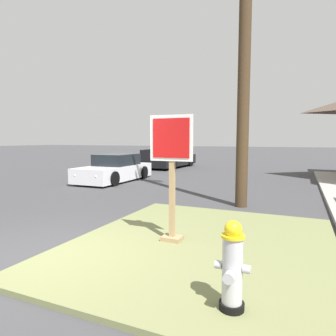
{
  "coord_description": "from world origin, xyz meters",
  "views": [
    {
      "loc": [
        3.79,
        -3.46,
        1.92
      ],
      "look_at": [
        0.99,
        2.88,
        1.26
      ],
      "focal_mm": 31.98,
      "sensor_mm": 36.0,
      "label": 1
    }
  ],
  "objects_px": {
    "fire_hydrant": "(232,268)",
    "parked_sedan_white": "(115,169)",
    "manhole_cover": "(128,227)",
    "pickup_truck_black": "(170,158)",
    "utility_pole": "(245,17)",
    "stop_sign": "(172,178)"
  },
  "relations": [
    {
      "from": "stop_sign",
      "to": "parked_sedan_white",
      "type": "height_order",
      "value": "stop_sign"
    },
    {
      "from": "manhole_cover",
      "to": "parked_sedan_white",
      "type": "distance_m",
      "value": 7.6
    },
    {
      "from": "stop_sign",
      "to": "manhole_cover",
      "type": "xyz_separation_m",
      "value": [
        -1.32,
        0.64,
        -1.22
      ]
    },
    {
      "from": "manhole_cover",
      "to": "stop_sign",
      "type": "bearing_deg",
      "value": -25.84
    },
    {
      "from": "fire_hydrant",
      "to": "parked_sedan_white",
      "type": "height_order",
      "value": "parked_sedan_white"
    },
    {
      "from": "pickup_truck_black",
      "to": "parked_sedan_white",
      "type": "bearing_deg",
      "value": -87.0
    },
    {
      "from": "pickup_truck_black",
      "to": "utility_pole",
      "type": "height_order",
      "value": "utility_pole"
    },
    {
      "from": "manhole_cover",
      "to": "pickup_truck_black",
      "type": "bearing_deg",
      "value": 109.72
    },
    {
      "from": "pickup_truck_black",
      "to": "utility_pole",
      "type": "bearing_deg",
      "value": -57.07
    },
    {
      "from": "utility_pole",
      "to": "manhole_cover",
      "type": "bearing_deg",
      "value": -121.82
    },
    {
      "from": "manhole_cover",
      "to": "utility_pole",
      "type": "bearing_deg",
      "value": 58.18
    },
    {
      "from": "utility_pole",
      "to": "pickup_truck_black",
      "type": "bearing_deg",
      "value": 122.93
    },
    {
      "from": "fire_hydrant",
      "to": "pickup_truck_black",
      "type": "height_order",
      "value": "pickup_truck_black"
    },
    {
      "from": "fire_hydrant",
      "to": "manhole_cover",
      "type": "bearing_deg",
      "value": 139.07
    },
    {
      "from": "fire_hydrant",
      "to": "stop_sign",
      "type": "xyz_separation_m",
      "value": [
        -1.47,
        1.78,
        0.68
      ]
    },
    {
      "from": "manhole_cover",
      "to": "pickup_truck_black",
      "type": "height_order",
      "value": "pickup_truck_black"
    },
    {
      "from": "fire_hydrant",
      "to": "stop_sign",
      "type": "distance_m",
      "value": 2.41
    },
    {
      "from": "pickup_truck_black",
      "to": "manhole_cover",
      "type": "bearing_deg",
      "value": -70.28
    },
    {
      "from": "stop_sign",
      "to": "utility_pole",
      "type": "distance_m",
      "value": 5.5
    },
    {
      "from": "parked_sedan_white",
      "to": "utility_pole",
      "type": "relative_size",
      "value": 0.42
    },
    {
      "from": "fire_hydrant",
      "to": "manhole_cover",
      "type": "distance_m",
      "value": 3.73
    },
    {
      "from": "utility_pole",
      "to": "parked_sedan_white",
      "type": "bearing_deg",
      "value": 154.26
    }
  ]
}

